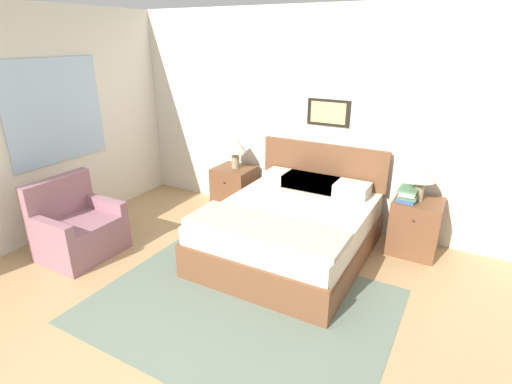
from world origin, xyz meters
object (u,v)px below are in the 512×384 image
at_px(nightstand_by_door, 415,227).
at_px(table_lamp_near_window, 235,145).
at_px(bed, 291,228).
at_px(armchair, 78,230).
at_px(nightstand_near_window, 235,189).
at_px(table_lamp_by_door, 422,173).

distance_m(nightstand_by_door, table_lamp_near_window, 2.40).
height_order(bed, table_lamp_near_window, table_lamp_near_window).
bearing_deg(nightstand_by_door, table_lamp_near_window, 179.79).
xyz_separation_m(armchair, table_lamp_near_window, (0.88, 1.85, 0.63)).
distance_m(nightstand_near_window, table_lamp_near_window, 0.62).
distance_m(armchair, table_lamp_by_door, 3.73).
distance_m(armchair, table_lamp_near_window, 2.15).
bearing_deg(nightstand_by_door, armchair, -150.04).
relative_size(nightstand_near_window, table_lamp_near_window, 1.41).
relative_size(armchair, nightstand_by_door, 1.39).
height_order(nightstand_near_window, table_lamp_near_window, table_lamp_near_window).
xyz_separation_m(nightstand_near_window, table_lamp_by_door, (2.32, 0.01, 0.62)).
relative_size(bed, armchair, 2.26).
distance_m(table_lamp_near_window, table_lamp_by_door, 2.30).
bearing_deg(armchair, bed, 119.54).
distance_m(bed, nightstand_by_door, 1.36).
distance_m(nightstand_near_window, table_lamp_by_door, 2.40).
bearing_deg(table_lamp_near_window, table_lamp_by_door, 0.00).
bearing_deg(armchair, table_lamp_by_door, 120.22).
bearing_deg(bed, armchair, -150.46).
bearing_deg(nightstand_near_window, nightstand_by_door, 0.00).
distance_m(nightstand_by_door, table_lamp_by_door, 0.62).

